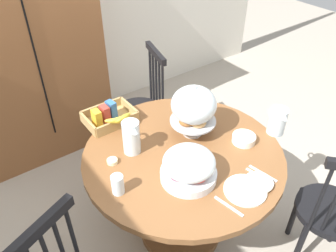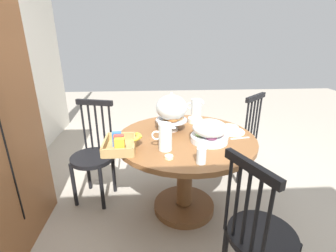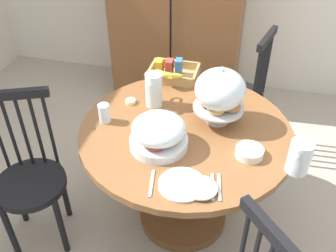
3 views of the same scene
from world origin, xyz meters
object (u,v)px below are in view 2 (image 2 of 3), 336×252
object	(u,v)px
dining_table	(185,160)
fruit_platter_covered	(210,131)
cereal_bowl	(195,120)
butter_dish	(169,157)
china_plate_small	(230,127)
pastry_stand_with_dome	(172,109)
windsor_chair_near_window	(93,157)
cereal_basket	(122,144)
windsor_chair_facing_door	(239,139)
milk_pitcher	(196,108)
drinking_glass	(201,156)
orange_juice_pitcher	(165,138)
windsor_chair_by_cabinet	(259,237)
china_plate_large	(232,132)

from	to	relation	value
dining_table	fruit_platter_covered	size ratio (longest dim) A/B	3.90
cereal_bowl	butter_dish	world-z (taller)	cereal_bowl
dining_table	china_plate_small	bearing A→B (deg)	-69.40
pastry_stand_with_dome	cereal_bowl	distance (m)	0.36
windsor_chair_near_window	cereal_basket	world-z (taller)	windsor_chair_near_window
windsor_chair_facing_door	cereal_bowl	bearing A→B (deg)	111.61
windsor_chair_facing_door	milk_pitcher	xyz separation A→B (m)	(0.01, 0.49, 0.36)
pastry_stand_with_dome	drinking_glass	world-z (taller)	pastry_stand_with_dome
fruit_platter_covered	orange_juice_pitcher	world-z (taller)	orange_juice_pitcher
windsor_chair_by_cabinet	fruit_platter_covered	bearing A→B (deg)	11.74
windsor_chair_facing_door	china_plate_large	bearing A→B (deg)	152.27
windsor_chair_by_cabinet	cereal_basket	distance (m)	1.09
dining_table	windsor_chair_near_window	xyz separation A→B (m)	(0.24, 0.85, -0.07)
windsor_chair_facing_door	cereal_bowl	distance (m)	0.66
pastry_stand_with_dome	drinking_glass	distance (m)	0.64
dining_table	butter_dish	world-z (taller)	butter_dish
china_plate_small	butter_dish	distance (m)	0.80
windsor_chair_near_window	pastry_stand_with_dome	world-z (taller)	pastry_stand_with_dome
windsor_chair_by_cabinet	windsor_chair_facing_door	size ratio (longest dim) A/B	1.00
windsor_chair_near_window	milk_pitcher	bearing A→B (deg)	-71.97
china_plate_small	milk_pitcher	bearing A→B (deg)	29.86
cereal_bowl	windsor_chair_facing_door	bearing A→B (deg)	-68.39
milk_pitcher	windsor_chair_facing_door	bearing A→B (deg)	-91.48
dining_table	butter_dish	distance (m)	0.47
orange_juice_pitcher	milk_pitcher	xyz separation A→B (m)	(0.81, -0.37, -0.02)
windsor_chair_facing_door	china_plate_small	xyz separation A→B (m)	(-0.41, 0.25, 0.30)
milk_pitcher	china_plate_large	bearing A→B (deg)	-155.54
fruit_platter_covered	china_plate_large	size ratio (longest dim) A/B	1.36
fruit_platter_covered	china_plate_small	size ratio (longest dim) A/B	2.00
milk_pitcher	cereal_bowl	distance (m)	0.24
windsor_chair_facing_door	china_plate_large	distance (m)	0.63
dining_table	drinking_glass	size ratio (longest dim) A/B	10.62
pastry_stand_with_dome	china_plate_small	world-z (taller)	pastry_stand_with_dome
dining_table	pastry_stand_with_dome	distance (m)	0.46
milk_pitcher	windsor_chair_near_window	bearing A→B (deg)	108.03
butter_dish	orange_juice_pitcher	bearing A→B (deg)	7.55
dining_table	windsor_chair_by_cabinet	size ratio (longest dim) A/B	1.20
milk_pitcher	butter_dish	world-z (taller)	milk_pitcher
windsor_chair_near_window	orange_juice_pitcher	distance (m)	0.90
cereal_basket	drinking_glass	bearing A→B (deg)	-114.35
pastry_stand_with_dome	drinking_glass	size ratio (longest dim) A/B	3.13
pastry_stand_with_dome	milk_pitcher	world-z (taller)	pastry_stand_with_dome
dining_table	orange_juice_pitcher	xyz separation A→B (m)	(-0.23, 0.19, 0.31)
windsor_chair_by_cabinet	milk_pitcher	xyz separation A→B (m)	(1.40, 0.14, 0.36)
windsor_chair_facing_door	fruit_platter_covered	bearing A→B (deg)	143.13
windsor_chair_by_cabinet	fruit_platter_covered	distance (m)	0.82
windsor_chair_facing_door	fruit_platter_covered	xyz separation A→B (m)	(-0.67, 0.50, 0.37)
pastry_stand_with_dome	windsor_chair_facing_door	bearing A→B (deg)	-62.48
drinking_glass	china_plate_small	bearing A→B (deg)	-32.12
fruit_platter_covered	drinking_glass	bearing A→B (deg)	159.12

